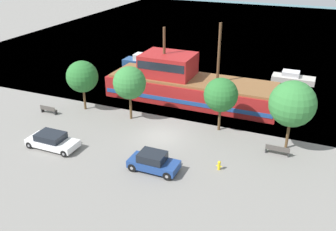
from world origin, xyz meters
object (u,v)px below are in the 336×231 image
Objects in this scene: pirate_ship at (189,85)px; bench_promenade_west at (277,150)px; moored_boat_outer at (148,63)px; bench_promenade_east at (48,110)px; parked_car_curb_mid at (153,162)px; fire_hydrant at (219,165)px; parked_car_curb_front at (52,141)px; moored_boat_dockside at (293,78)px.

pirate_ship is 13.70m from bench_promenade_west.
bench_promenade_east is at bearing -99.15° from moored_boat_outer.
bench_promenade_east is (-14.31, 5.30, -0.29)m from parked_car_curb_mid.
parked_car_curb_mid is (11.49, -22.84, 0.01)m from moored_boat_outer.
bench_promenade_east reaches higher than fire_hydrant.
pirate_ship reaches higher than bench_promenade_west.
fire_hydrant is (4.65, 2.06, -0.32)m from parked_car_curb_mid.
parked_car_curb_front is at bearing -170.83° from fire_hydrant.
pirate_ship is 3.89× the size of moored_boat_dockside.
pirate_ship reaches higher than moored_boat_dockside.
moored_boat_outer is at bearing 127.84° from fire_hydrant.
parked_car_curb_front reaches higher than bench_promenade_east.
moored_boat_dockside is 26.02m from parked_car_curb_mid.
fire_hydrant is at bearing -133.54° from bench_promenade_west.
bench_promenade_east is (-4.90, 5.52, -0.23)m from parked_car_curb_front.
parked_car_curb_mid reaches higher than parked_car_curb_front.
parked_car_curb_front is 9.42m from parked_car_curb_mid.
bench_promenade_west is (22.80, 0.79, 0.01)m from bench_promenade_east.
parked_car_curb_front is at bearing -48.41° from bench_promenade_east.
parked_car_curb_front is 2.48× the size of bench_promenade_east.
pirate_ship is 16.20m from parked_car_curb_front.
bench_promenade_west is at bearing -87.60° from moored_boat_dockside.
pirate_ship reaches higher than parked_car_curb_mid.
parked_car_curb_mid is 5.09m from fire_hydrant.
pirate_ship reaches higher than parked_car_curb_front.
fire_hydrant is at bearing -52.16° from moored_boat_outer.
parked_car_curb_front is at bearing -124.33° from moored_boat_dockside.
moored_boat_outer reaches higher than bench_promenade_west.
pirate_ship is at bearing 142.82° from bench_promenade_west.
moored_boat_dockside reaches higher than fire_hydrant.
moored_boat_outer is at bearing 95.14° from parked_car_curb_front.
fire_hydrant is (16.14, -20.78, -0.32)m from moored_boat_outer.
parked_car_curb_mid reaches higher than bench_promenade_west.
parked_car_curb_front is at bearing -115.82° from pirate_ship.
fire_hydrant is at bearing -60.22° from pirate_ship.
parked_car_curb_front is at bearing -178.69° from parked_car_curb_mid.
moored_boat_outer is 23.14m from parked_car_curb_front.
bench_promenade_east is 22.82m from bench_promenade_west.
moored_boat_outer is at bearing -174.01° from moored_boat_dockside.
moored_boat_outer is 1.84× the size of parked_car_curb_mid.
bench_promenade_west is (10.86, -8.24, -1.30)m from pirate_ship.
pirate_ship is 10.27× the size of bench_promenade_west.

